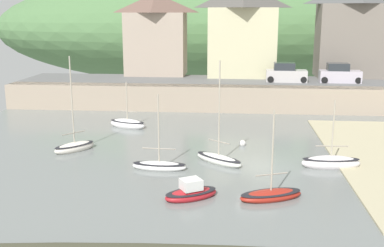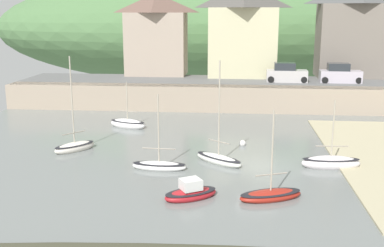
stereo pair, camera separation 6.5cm
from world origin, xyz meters
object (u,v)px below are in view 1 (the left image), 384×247
Objects in this scene: mooring_buoy at (242,143)px; parked_car_by_wall at (339,74)px; waterfront_building_left at (156,34)px; sailboat_tall_mast at (159,165)px; waterfront_building_right at (354,30)px; sailboat_white_hull at (271,195)px; waterfront_building_centre at (242,30)px; motorboat_with_cabin at (191,193)px; fishing_boat_green at (127,124)px; rowboat_small_beached at (219,159)px; dinghy_open_wooden at (75,146)px; sailboat_far_left at (331,162)px; parked_car_near_slipway at (286,74)px.

parked_car_by_wall is at bearing 58.09° from mooring_buoy.
waterfront_building_left is 27.50m from sailboat_tall_mast.
waterfront_building_right reaches higher than sailboat_white_hull.
waterfront_building_centre reaches higher than motorboat_with_cabin.
waterfront_building_centre is at bearing 81.82° from sailboat_tall_mast.
fishing_boat_green is (0.09, -15.78, -6.72)m from waterfront_building_left.
rowboat_small_beached is 0.99× the size of dinghy_open_wooden.
sailboat_far_left is 0.93× the size of sailboat_tall_mast.
sailboat_white_hull is at bearing -79.89° from dinghy_open_wooden.
dinghy_open_wooden is 1.62× the size of parked_car_by_wall.
parked_car_by_wall is (5.37, 0.00, 0.00)m from parked_car_near_slipway.
waterfront_building_centre is 26.68m from dinghy_open_wooden.
mooring_buoy is at bearing 44.07° from motorboat_with_cabin.
waterfront_building_left reaches higher than dinghy_open_wooden.
rowboat_small_beached is (-1.65, -24.68, -7.21)m from waterfront_building_centre.
parked_car_near_slipway is (14.17, -4.50, -3.81)m from waterfront_building_left.
sailboat_tall_mast is 0.99× the size of sailboat_white_hull.
sailboat_tall_mast is at bearing 125.59° from sailboat_white_hull.
sailboat_tall_mast reaches higher than parked_car_by_wall.
sailboat_tall_mast is at bearing -46.86° from fishing_boat_green.
sailboat_far_left is (14.96, -25.00, -6.70)m from waterfront_building_left.
waterfront_building_left reaches higher than sailboat_white_hull.
waterfront_building_centre is at bearing 70.74° from sailboat_white_hull.
motorboat_with_cabin is at bearing -115.94° from waterfront_building_right.
sailboat_tall_mast is at bearing -131.62° from mooring_buoy.
sailboat_tall_mast is 1.15× the size of parked_car_near_slipway.
waterfront_building_left is 1.36× the size of rowboat_small_beached.
sailboat_white_hull reaches higher than sailboat_tall_mast.
sailboat_white_hull reaches higher than sailboat_far_left.
sailboat_white_hull is (1.24, -30.46, -7.26)m from waterfront_building_centre.
parked_car_by_wall is (11.53, 20.18, 2.93)m from rowboat_small_beached.
sailboat_far_left is at bearing 4.32° from motorboat_with_cabin.
sailboat_tall_mast is (-10.53, -1.28, -0.08)m from sailboat_far_left.
sailboat_tall_mast reaches higher than motorboat_with_cabin.
dinghy_open_wooden is at bearing -136.12° from waterfront_building_right.
waterfront_building_right reaches higher than dinghy_open_wooden.
waterfront_building_centre reaches higher than waterfront_building_right.
dinghy_open_wooden is 7.32m from sailboat_tall_mast.
sailboat_tall_mast is 7.76m from mooring_buoy.
fishing_boat_green is (2.13, 7.09, -0.00)m from dinghy_open_wooden.
parked_car_near_slipway is (6.16, 20.18, 2.93)m from rowboat_small_beached.
rowboat_small_beached is 10.21m from dinghy_open_wooden.
dinghy_open_wooden is 28.49m from parked_car_by_wall.
sailboat_far_left reaches higher than motorboat_with_cabin.
sailboat_far_left is 6.80m from sailboat_white_hull.
sailboat_white_hull is 26.33m from parked_car_near_slipway.
motorboat_with_cabin is (-8.16, -5.72, -0.03)m from sailboat_far_left.
sailboat_far_left is (-6.78, -25.00, -7.17)m from waterfront_building_right.
parked_car_by_wall reaches higher than sailboat_far_left.
waterfront_building_right is at bearing 59.31° from mooring_buoy.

